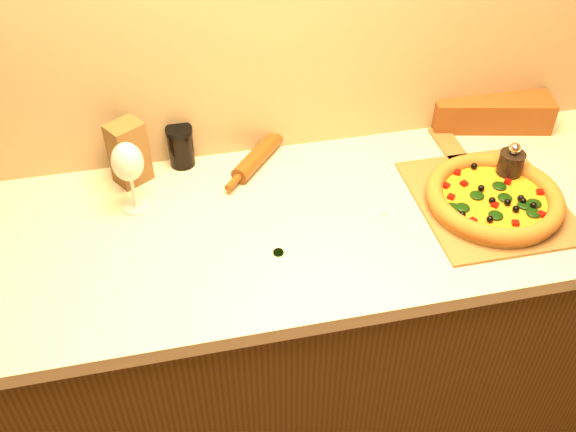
% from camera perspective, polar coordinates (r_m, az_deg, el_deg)
% --- Properties ---
extents(cabinet, '(2.80, 0.65, 0.86)m').
position_cam_1_polar(cabinet, '(1.98, 1.78, -10.36)').
color(cabinet, '#43290E').
rests_on(cabinet, ground).
extents(countertop, '(2.84, 0.68, 0.04)m').
position_cam_1_polar(countertop, '(1.66, 2.09, -0.62)').
color(countertop, '#C1B597').
rests_on(countertop, cabinet).
extents(pizza_peel, '(0.37, 0.56, 0.01)m').
position_cam_1_polar(pizza_peel, '(1.78, 17.17, 1.62)').
color(pizza_peel, brown).
rests_on(pizza_peel, countertop).
extents(pizza, '(0.35, 0.35, 0.05)m').
position_cam_1_polar(pizza, '(1.74, 17.85, 1.55)').
color(pizza, '#C08830').
rests_on(pizza, pizza_peel).
extents(bottle_cap, '(0.03, 0.03, 0.01)m').
position_cam_1_polar(bottle_cap, '(1.54, -0.86, -3.25)').
color(bottle_cap, black).
rests_on(bottle_cap, countertop).
extents(pepper_grinder, '(0.07, 0.07, 0.13)m').
position_cam_1_polar(pepper_grinder, '(1.82, 19.11, 4.16)').
color(pepper_grinder, black).
rests_on(pepper_grinder, countertop).
extents(rolling_pin, '(0.24, 0.29, 0.05)m').
position_cam_1_polar(rolling_pin, '(1.82, -2.48, 5.57)').
color(rolling_pin, '#5C340F').
rests_on(rolling_pin, countertop).
extents(bread_bag, '(0.37, 0.19, 0.10)m').
position_cam_1_polar(bread_bag, '(2.05, 17.61, 8.82)').
color(bread_bag, brown).
rests_on(bread_bag, countertop).
extents(wine_glass, '(0.08, 0.08, 0.20)m').
position_cam_1_polar(wine_glass, '(1.63, -14.06, 4.54)').
color(wine_glass, silver).
rests_on(wine_glass, countertop).
extents(paper_bag, '(0.11, 0.11, 0.18)m').
position_cam_1_polar(paper_bag, '(1.76, -13.97, 5.47)').
color(paper_bag, brown).
rests_on(paper_bag, countertop).
extents(dark_jar, '(0.07, 0.07, 0.12)m').
position_cam_1_polar(dark_jar, '(1.81, -9.51, 6.13)').
color(dark_jar, black).
rests_on(dark_jar, countertop).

